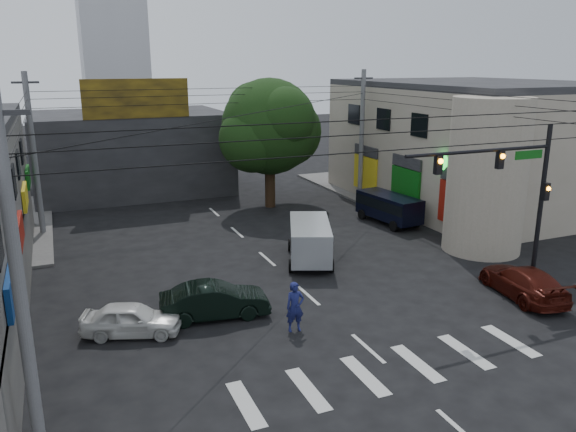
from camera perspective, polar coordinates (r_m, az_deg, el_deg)
ground at (r=22.66m, az=4.20°, el=-9.91°), size 160.00×160.00×0.00m
sidewalk_far_right at (r=46.41m, az=14.11°, el=2.98°), size 16.00×16.00×0.15m
building_right at (r=41.92m, az=18.53°, el=6.82°), size 14.00×18.00×8.00m
corner_column at (r=30.68m, az=19.54°, el=3.85°), size 4.00×4.00×8.00m
building_far at (r=45.04m, az=-15.66°, el=6.30°), size 14.00×10.00×6.00m
billboard at (r=39.76m, az=-15.17°, el=11.45°), size 7.00×0.30×2.60m
street_tree at (r=37.91m, az=-1.89°, el=9.02°), size 6.40×6.40×8.70m
traffic_gantry at (r=24.82m, az=21.89°, el=3.03°), size 7.10×0.35×7.20m
utility_pole_near_left at (r=14.66m, az=-25.68°, el=-6.41°), size 0.32×0.32×9.20m
utility_pole_far_left at (r=34.61m, az=-24.39°, el=5.60°), size 0.32×0.32×9.20m
utility_pole_far_right at (r=39.90m, az=7.49°, el=7.95°), size 0.32×0.32×9.20m
dark_sedan at (r=22.25m, az=-7.46°, el=-8.53°), size 2.58×4.60×1.39m
white_compact at (r=21.56m, az=-15.62°, el=-10.06°), size 3.74×4.50×1.22m
maroon_sedan at (r=25.94m, az=22.76°, el=-6.18°), size 3.40×5.22×1.33m
silver_minivan at (r=28.01m, az=2.23°, el=-2.68°), size 5.94×5.15×1.98m
navy_van at (r=35.14m, az=10.20°, el=0.69°), size 4.93×2.84×1.80m
traffic_officer at (r=20.92m, az=0.72°, el=-9.22°), size 0.76×0.56×1.91m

